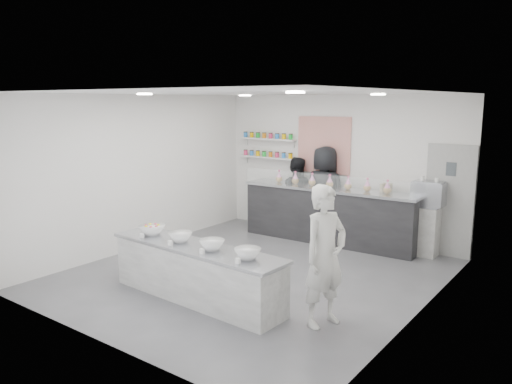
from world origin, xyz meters
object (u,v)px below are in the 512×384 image
back_bar (329,215)px  woman_prep (325,256)px  staff_left (295,195)px  staff_right (324,192)px  prep_counter (196,273)px  espresso_ledge (404,227)px  espresso_machine (429,194)px

back_bar → woman_prep: 3.90m
woman_prep → staff_left: bearing=53.6°
staff_right → back_bar: bearing=135.0°
prep_counter → back_bar: (0.12, 3.83, 0.16)m
espresso_ledge → staff_right: staff_right is taller
espresso_machine → staff_left: 2.89m
staff_left → staff_right: (0.71, 0.00, 0.14)m
espresso_machine → staff_left: (-2.87, -0.04, -0.34)m
prep_counter → espresso_ledge: 4.42m
staff_right → staff_left: bearing=-0.1°
woman_prep → staff_right: bearing=45.8°
prep_counter → staff_right: size_ratio=1.53×
woman_prep → staff_left: woman_prep is taller
espresso_machine → staff_right: bearing=-178.8°
back_bar → staff_right: (-0.25, 0.25, 0.41)m
woman_prep → staff_left: size_ratio=1.10×
staff_left → staff_right: staff_right is taller
woman_prep → espresso_machine: bearing=15.2°
back_bar → staff_right: 0.54m
espresso_ledge → woman_prep: (0.31, -3.74, 0.44)m
woman_prep → prep_counter: bearing=118.1°
prep_counter → woman_prep: size_ratio=1.62×
back_bar → espresso_ledge: bearing=9.0°
prep_counter → espresso_ledge: (1.59, 4.12, 0.07)m
prep_counter → staff_left: bearing=104.4°
espresso_ledge → woman_prep: bearing=-85.3°
staff_right → woman_prep: bearing=118.7°
espresso_machine → staff_right: staff_right is taller
espresso_machine → back_bar: bearing=-171.2°
staff_left → back_bar: bearing=147.0°
woman_prep → staff_right: staff_right is taller
staff_left → woman_prep: bearing=108.2°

